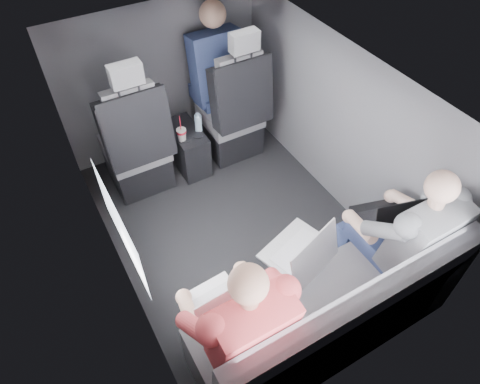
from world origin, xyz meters
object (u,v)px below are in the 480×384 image
laptop_white (216,302)px  passenger_front_right (215,68)px  water_bottle (198,123)px  passenger_rear_left (237,321)px  front_seat_left (137,150)px  front_seat_right (233,117)px  center_console (187,148)px  rear_bench (323,318)px  passenger_rear_right (400,234)px  soda_cup (182,134)px  laptop_black (387,216)px  laptop_silver (302,252)px

laptop_white → passenger_front_right: bearing=62.4°
passenger_front_right → water_bottle: bearing=-139.2°
passenger_rear_left → front_seat_left: bearing=87.2°
front_seat_left → front_seat_right: size_ratio=1.00×
center_console → rear_bench: (-0.00, -1.94, 0.11)m
center_console → passenger_rear_right: 1.99m
front_seat_left → passenger_front_right: size_ratio=1.39×
soda_cup → water_bottle: 0.19m
front_seat_right → passenger_front_right: (-0.03, 0.26, 0.36)m
soda_cup → laptop_black: (0.71, -1.59, 0.17)m
front_seat_right → passenger_rear_right: front_seat_right is taller
passenger_rear_left → front_seat_right: bearing=61.3°
front_seat_left → laptop_silver: bearing=-74.3°
water_bottle → laptop_black: bearing=-72.1°
front_seat_right → passenger_rear_left: front_seat_right is taller
center_console → laptop_white: laptop_white is taller
passenger_rear_right → front_seat_right: bearing=94.9°
front_seat_right → passenger_rear_left: bearing=-118.7°
center_console → passenger_rear_left: bearing=-106.3°
soda_cup → front_seat_right: bearing=7.3°
front_seat_left → passenger_rear_right: front_seat_left is taller
center_console → passenger_rear_left: (-0.54, -1.85, 0.43)m
front_seat_right → passenger_rear_left: 2.07m
soda_cup → laptop_black: bearing=-66.0°
laptop_white → passenger_rear_right: 1.20m
front_seat_right → laptop_white: bearing=-121.9°
soda_cup → passenger_front_right: bearing=33.2°
front_seat_left → soda_cup: size_ratio=5.15×
water_bottle → passenger_rear_right: size_ratio=0.14×
laptop_white → laptop_black: 1.21m
laptop_silver → front_seat_left: bearing=105.7°
front_seat_right → rear_bench: (-0.45, -1.90, -0.09)m
water_bottle → passenger_rear_left: bearing=-109.7°
laptop_black → passenger_rear_left: 1.18m
front_seat_left → rear_bench: front_seat_left is taller
passenger_rear_right → laptop_silver: bearing=162.7°
water_bottle → rear_bench: bearing=-93.0°
front_seat_left → water_bottle: 0.56m
front_seat_left → laptop_white: 1.68m
front_seat_left → water_bottle: front_seat_left is taller
passenger_rear_right → laptop_white: bearing=172.7°
laptop_black → passenger_front_right: size_ratio=0.41×
laptop_silver → rear_bench: bearing=-91.1°
rear_bench → passenger_rear_left: passenger_rear_left is taller
water_bottle → passenger_rear_right: passenger_rear_right is taller
front_seat_right → laptop_black: bearing=-83.8°
rear_bench → laptop_silver: rear_bench is taller
front_seat_right → laptop_silver: 1.70m
front_seat_right → water_bottle: (-0.35, -0.02, 0.08)m
water_bottle → laptop_white: 1.78m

